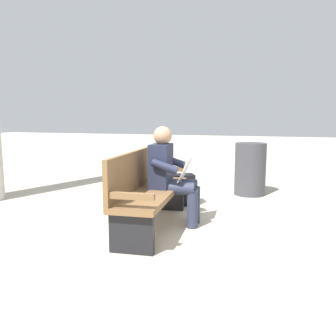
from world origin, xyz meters
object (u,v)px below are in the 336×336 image
(backpack, at_px, (183,190))
(trash_bin, at_px, (250,169))
(person_seated, at_px, (170,173))
(bench_near, at_px, (147,189))

(backpack, xyz_separation_m, trash_bin, (-1.00, 0.88, 0.21))
(person_seated, relative_size, trash_bin, 1.37)
(person_seated, distance_m, trash_bin, 2.09)
(person_seated, distance_m, backpack, 1.01)
(bench_near, bearing_deg, backpack, 168.61)
(backpack, height_order, trash_bin, trash_bin)
(bench_near, xyz_separation_m, person_seated, (-0.20, 0.22, 0.17))
(backpack, distance_m, trash_bin, 1.35)
(bench_near, xyz_separation_m, backpack, (-1.13, 0.12, -0.23))
(person_seated, bearing_deg, bench_near, -52.46)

